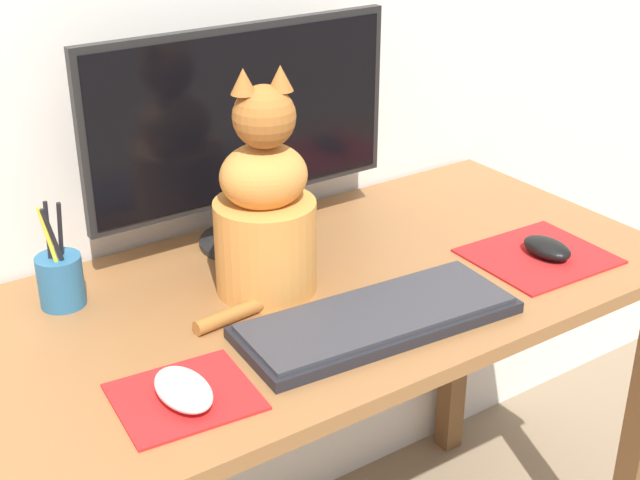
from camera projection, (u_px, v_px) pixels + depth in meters
name	position (u px, v px, depth m)	size (l,w,h in m)	color
desk	(293.00, 353.00, 1.48)	(1.34, 0.60, 0.75)	brown
monitor	(243.00, 127.00, 1.51)	(0.57, 0.17, 0.39)	black
keyboard	(377.00, 318.00, 1.35)	(0.44, 0.20, 0.02)	black
mousepad_left	(185.00, 397.00, 1.18)	(0.19, 0.18, 0.00)	red
mousepad_right	(538.00, 256.00, 1.56)	(0.23, 0.21, 0.00)	red
computer_mouse_left	(183.00, 389.00, 1.17)	(0.07, 0.11, 0.03)	white
computer_mouse_right	(547.00, 248.00, 1.55)	(0.06, 0.10, 0.03)	black
cat	(265.00, 212.00, 1.39)	(0.26, 0.20, 0.37)	#D6893D
pen_cup	(60.00, 279.00, 1.39)	(0.07, 0.07, 0.17)	#286089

